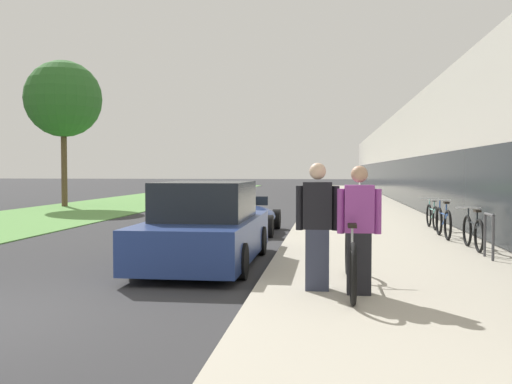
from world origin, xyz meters
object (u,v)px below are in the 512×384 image
(person_bystander, at_px, (317,226))
(street_tree_far, at_px, (63,99))
(cruiser_bike_farthest, at_px, (432,216))
(vintage_roadster_curbside, at_px, (246,217))
(person_rider, at_px, (359,230))
(parked_sedan_curbside, at_px, (206,228))
(bike_rack_hoop, at_px, (489,231))
(tandem_bicycle, at_px, (350,259))
(cruiser_bike_nearest, at_px, (473,232))
(cruiser_bike_middle, at_px, (443,222))

(person_bystander, relative_size, street_tree_far, 0.25)
(cruiser_bike_farthest, distance_m, vintage_roadster_curbside, 5.25)
(person_rider, height_order, parked_sedan_curbside, person_rider)
(person_bystander, bearing_deg, bike_rack_hoop, 45.72)
(tandem_bicycle, bearing_deg, parked_sedan_curbside, 135.89)
(person_rider, height_order, cruiser_bike_farthest, person_rider)
(person_bystander, xyz_separation_m, cruiser_bike_nearest, (3.13, 4.45, -0.51))
(person_bystander, xyz_separation_m, bike_rack_hoop, (3.10, 3.18, -0.36))
(person_rider, height_order, bike_rack_hoop, person_rider)
(tandem_bicycle, height_order, cruiser_bike_farthest, tandem_bicycle)
(cruiser_bike_nearest, relative_size, parked_sedan_curbside, 0.36)
(person_bystander, xyz_separation_m, vintage_roadster_curbside, (-2.19, 8.25, -0.57))
(cruiser_bike_middle, bearing_deg, cruiser_bike_nearest, -84.27)
(cruiser_bike_farthest, relative_size, parked_sedan_curbside, 0.36)
(bike_rack_hoop, height_order, cruiser_bike_farthest, bike_rack_hoop)
(tandem_bicycle, distance_m, cruiser_bike_nearest, 5.06)
(person_rider, bearing_deg, vintage_roadster_curbside, 107.98)
(person_bystander, bearing_deg, parked_sedan_curbside, 128.75)
(cruiser_bike_middle, bearing_deg, vintage_roadster_curbside, 160.95)
(cruiser_bike_farthest, height_order, parked_sedan_curbside, parked_sedan_curbside)
(cruiser_bike_nearest, bearing_deg, street_tree_far, 138.27)
(parked_sedan_curbside, bearing_deg, cruiser_bike_middle, 37.05)
(person_rider, relative_size, vintage_roadster_curbside, 0.44)
(bike_rack_hoop, xyz_separation_m, cruiser_bike_middle, (-0.18, 3.30, -0.13))
(cruiser_bike_nearest, height_order, street_tree_far, street_tree_far)
(bike_rack_hoop, xyz_separation_m, street_tree_far, (-15.73, 15.31, 4.57))
(person_bystander, relative_size, parked_sedan_curbside, 0.38)
(cruiser_bike_farthest, bearing_deg, tandem_bicycle, -106.88)
(person_rider, xyz_separation_m, parked_sedan_curbside, (-2.69, 2.86, -0.29))
(bike_rack_hoop, distance_m, cruiser_bike_middle, 3.31)
(tandem_bicycle, distance_m, cruiser_bike_middle, 6.80)
(person_rider, relative_size, parked_sedan_curbside, 0.37)
(parked_sedan_curbside, xyz_separation_m, street_tree_far, (-10.49, 15.83, 4.52))
(vintage_roadster_curbside, bearing_deg, person_bystander, -75.13)
(bike_rack_hoop, distance_m, parked_sedan_curbside, 5.27)
(person_rider, relative_size, cruiser_bike_farthest, 1.03)
(person_rider, bearing_deg, cruiser_bike_farthest, 74.36)
(cruiser_bike_middle, bearing_deg, cruiser_bike_farthest, 86.88)
(street_tree_far, bearing_deg, cruiser_bike_middle, -37.68)
(cruiser_bike_farthest, bearing_deg, bike_rack_hoop, -89.35)
(tandem_bicycle, xyz_separation_m, vintage_roadster_curbside, (-2.64, 8.10, -0.11))
(person_bystander, distance_m, cruiser_bike_middle, 7.13)
(person_rider, distance_m, street_tree_far, 23.26)
(tandem_bicycle, xyz_separation_m, cruiser_bike_farthest, (2.59, 8.55, -0.05))
(person_bystander, height_order, street_tree_far, street_tree_far)
(vintage_roadster_curbside, bearing_deg, tandem_bicycle, -71.93)
(vintage_roadster_curbside, bearing_deg, cruiser_bike_nearest, -35.61)
(person_bystander, relative_size, bike_rack_hoop, 2.06)
(tandem_bicycle, distance_m, cruiser_bike_farthest, 8.93)
(cruiser_bike_farthest, bearing_deg, person_rider, -105.64)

